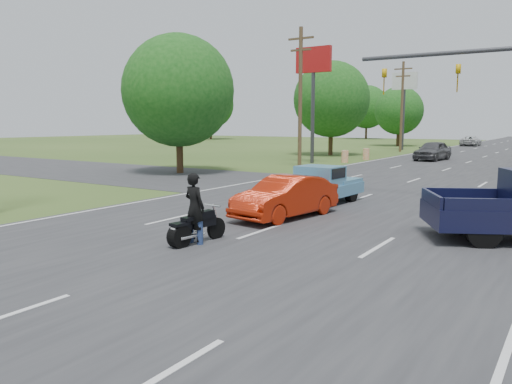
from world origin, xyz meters
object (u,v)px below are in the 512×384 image
Objects in this scene: motorcycle at (194,228)px; red_convertible at (286,197)px; distant_car_grey at (433,151)px; rider at (195,211)px; blue_pickup at (320,185)px; distant_car_white at (471,141)px.

red_convertible is at bearing 95.64° from motorcycle.
rider is at bearing -79.81° from distant_car_grey.
distant_car_grey is at bearing -78.39° from rider.
red_convertible is 2.36× the size of rider.
distant_car_grey is at bearing 101.60° from motorcycle.
blue_pickup is 58.34m from distant_car_white.
blue_pickup is at bearing -81.29° from rider.
blue_pickup is at bearing 93.41° from distant_car_white.
blue_pickup is at bearing 103.61° from red_convertible.
blue_pickup is 0.96× the size of distant_car_grey.
rider is at bearing 92.98° from distant_car_white.
distant_car_grey is at bearing 93.29° from distant_car_white.
red_convertible is at bearing -81.22° from blue_pickup.
rider is at bearing -85.45° from blue_pickup.
distant_car_white is (-4.75, 58.15, -0.08)m from blue_pickup.
rider reaches higher than motorcycle.
blue_pickup reaches higher than distant_car_white.
red_convertible is 0.87× the size of distant_car_grey.
blue_pickup is 26.84m from distant_car_grey.
blue_pickup is 0.94× the size of distant_car_white.
rider reaches higher than blue_pickup.
motorcycle is 7.92m from blue_pickup.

